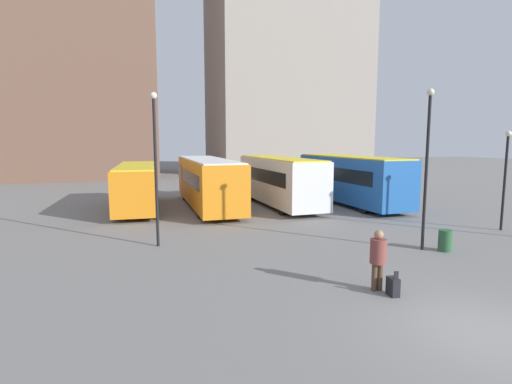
% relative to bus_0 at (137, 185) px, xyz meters
% --- Properties ---
extents(ground_plane, '(160.00, 160.00, 0.00)m').
position_rel_bus_0_xyz_m(ground_plane, '(6.95, -19.77, -1.53)').
color(ground_plane, slate).
extents(building_block_left, '(18.42, 15.24, 33.64)m').
position_rel_bus_0_xyz_m(building_block_left, '(-6.22, 26.87, 15.29)').
color(building_block_left, brown).
rests_on(building_block_left, ground_plane).
extents(building_block_right, '(20.80, 12.67, 41.36)m').
position_rel_bus_0_xyz_m(building_block_right, '(21.31, 26.87, 19.15)').
color(building_block_right, gray).
rests_on(building_block_right, ground_plane).
extents(bus_0, '(3.10, 9.61, 2.82)m').
position_rel_bus_0_xyz_m(bus_0, '(0.00, 0.00, 0.00)').
color(bus_0, orange).
rests_on(bus_0, ground_plane).
extents(bus_1, '(2.86, 11.51, 3.16)m').
position_rel_bus_0_xyz_m(bus_1, '(4.41, -0.65, 0.19)').
color(bus_1, orange).
rests_on(bus_1, ground_plane).
extents(bus_2, '(2.56, 9.98, 3.23)m').
position_rel_bus_0_xyz_m(bus_2, '(9.04, -1.60, 0.22)').
color(bus_2, silver).
rests_on(bus_2, ground_plane).
extents(bus_3, '(2.62, 10.73, 3.30)m').
position_rel_bus_0_xyz_m(bus_3, '(13.91, -2.44, 0.26)').
color(bus_3, '#1E56A3').
rests_on(bus_3, ground_plane).
extents(traveler, '(0.51, 0.51, 1.80)m').
position_rel_bus_0_xyz_m(traveler, '(6.15, -16.76, -0.46)').
color(traveler, '#4C3828').
rests_on(traveler, ground_plane).
extents(suitcase, '(0.28, 0.42, 0.76)m').
position_rel_bus_0_xyz_m(suitcase, '(6.35, -17.24, -1.27)').
color(suitcase, black).
rests_on(suitcase, ground_plane).
extents(lamp_post_0, '(0.28, 0.28, 6.25)m').
position_rel_bus_0_xyz_m(lamp_post_0, '(0.49, -9.70, 2.10)').
color(lamp_post_0, black).
rests_on(lamp_post_0, ground_plane).
extents(lamp_post_2, '(0.28, 0.28, 4.81)m').
position_rel_bus_0_xyz_m(lamp_post_2, '(16.64, -11.89, 1.35)').
color(lamp_post_2, black).
rests_on(lamp_post_2, ground_plane).
extents(lamp_post_3, '(0.28, 0.28, 6.32)m').
position_rel_bus_0_xyz_m(lamp_post_3, '(10.51, -13.56, 2.14)').
color(lamp_post_3, black).
rests_on(lamp_post_3, ground_plane).
extents(trash_bin, '(0.52, 0.52, 0.85)m').
position_rel_bus_0_xyz_m(trash_bin, '(11.21, -14.02, -1.11)').
color(trash_bin, '#285633').
rests_on(trash_bin, ground_plane).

